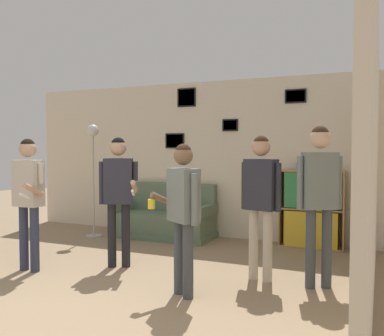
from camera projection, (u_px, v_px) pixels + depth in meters
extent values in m
plane|color=#937A5B|center=(47.00, 324.00, 3.73)|extent=(20.00, 20.00, 0.00)
cube|color=beige|center=(215.00, 159.00, 7.45)|extent=(7.50, 0.06, 2.70)
cube|color=black|center=(187.00, 97.00, 7.58)|extent=(0.35, 0.02, 0.33)
cube|color=#B2B2BC|center=(186.00, 97.00, 7.57)|extent=(0.30, 0.01, 0.28)
cube|color=black|center=(230.00, 125.00, 7.27)|extent=(0.28, 0.02, 0.20)
cube|color=gray|center=(230.00, 125.00, 7.26)|extent=(0.23, 0.01, 0.16)
cube|color=black|center=(175.00, 141.00, 7.70)|extent=(0.37, 0.02, 0.27)
cube|color=gray|center=(175.00, 141.00, 7.70)|extent=(0.32, 0.01, 0.22)
cube|color=black|center=(296.00, 96.00, 6.81)|extent=(0.34, 0.02, 0.22)
cube|color=#B2B2BC|center=(295.00, 96.00, 6.80)|extent=(0.29, 0.01, 0.18)
cube|color=beige|center=(373.00, 166.00, 4.51)|extent=(0.06, 6.50, 2.70)
cube|color=#5B7056|center=(163.00, 234.00, 7.39)|extent=(1.75, 0.80, 0.10)
cube|color=#5B7056|center=(163.00, 222.00, 7.38)|extent=(1.69, 0.74, 0.32)
cube|color=#5B7056|center=(172.00, 197.00, 7.67)|extent=(1.69, 0.14, 0.50)
cube|color=#5B7056|center=(123.00, 205.00, 7.70)|extent=(0.12, 0.74, 0.18)
cube|color=#5B7056|center=(207.00, 211.00, 7.04)|extent=(0.12, 0.74, 0.18)
cube|color=#A87F51|center=(281.00, 207.00, 6.80)|extent=(0.02, 0.30, 1.20)
cube|color=#A87F51|center=(344.00, 211.00, 6.41)|extent=(0.02, 0.30, 1.20)
cube|color=#A87F51|center=(313.00, 208.00, 6.74)|extent=(0.98, 0.01, 1.20)
cube|color=#A87F51|center=(311.00, 247.00, 6.63)|extent=(0.93, 0.30, 0.02)
cube|color=#A87F51|center=(312.00, 171.00, 6.58)|extent=(0.93, 0.30, 0.02)
cube|color=#A87F51|center=(312.00, 209.00, 6.60)|extent=(0.93, 0.30, 0.02)
cube|color=gold|center=(311.00, 229.00, 6.61)|extent=(0.80, 0.26, 0.55)
cube|color=#338447|center=(312.00, 190.00, 6.58)|extent=(0.80, 0.26, 0.55)
cylinder|color=#ADA89E|center=(94.00, 236.00, 7.43)|extent=(0.28, 0.28, 0.03)
cylinder|color=#ADA89E|center=(93.00, 186.00, 7.39)|extent=(0.03, 0.03, 1.73)
sphere|color=silver|center=(93.00, 130.00, 7.35)|extent=(0.21, 0.21, 0.21)
cylinder|color=#2D334C|center=(24.00, 238.00, 5.39)|extent=(0.11, 0.11, 0.81)
cylinder|color=#2D334C|center=(35.00, 239.00, 5.31)|extent=(0.11, 0.11, 0.81)
cube|color=#BCB2A3|center=(28.00, 183.00, 5.32)|extent=(0.36, 0.21, 0.58)
sphere|color=tan|center=(28.00, 149.00, 5.30)|extent=(0.21, 0.21, 0.21)
sphere|color=black|center=(28.00, 146.00, 5.30)|extent=(0.18, 0.18, 0.18)
cylinder|color=#BCB2A3|center=(41.00, 173.00, 5.23)|extent=(0.07, 0.07, 0.24)
cylinder|color=tan|center=(33.00, 190.00, 5.11)|extent=(0.07, 0.30, 0.18)
cylinder|color=white|center=(24.00, 196.00, 4.99)|extent=(0.04, 0.14, 0.09)
cylinder|color=#BCB2A3|center=(16.00, 184.00, 5.41)|extent=(0.07, 0.07, 0.54)
cylinder|color=black|center=(112.00, 235.00, 5.53)|extent=(0.11, 0.11, 0.83)
cylinder|color=black|center=(126.00, 235.00, 5.53)|extent=(0.11, 0.11, 0.83)
cube|color=#282833|center=(118.00, 181.00, 5.50)|extent=(0.41, 0.34, 0.58)
sphere|color=tan|center=(118.00, 147.00, 5.48)|extent=(0.21, 0.21, 0.21)
sphere|color=black|center=(118.00, 144.00, 5.48)|extent=(0.18, 0.18, 0.18)
cylinder|color=#282833|center=(135.00, 171.00, 5.50)|extent=(0.07, 0.07, 0.25)
cylinder|color=tan|center=(134.00, 186.00, 5.37)|extent=(0.19, 0.30, 0.18)
cylinder|color=white|center=(133.00, 193.00, 5.24)|extent=(0.09, 0.14, 0.09)
cylinder|color=#282833|center=(102.00, 183.00, 5.49)|extent=(0.07, 0.07, 0.55)
cylinder|color=#3D4247|center=(179.00, 257.00, 4.51)|extent=(0.11, 0.11, 0.78)
cylinder|color=#3D4247|center=(188.00, 261.00, 4.36)|extent=(0.11, 0.11, 0.78)
cube|color=slate|center=(183.00, 195.00, 4.41)|extent=(0.41, 0.37, 0.55)
sphere|color=brown|center=(183.00, 155.00, 4.39)|extent=(0.20, 0.20, 0.20)
sphere|color=#382314|center=(183.00, 152.00, 4.39)|extent=(0.17, 0.17, 0.17)
cylinder|color=slate|center=(195.00, 199.00, 4.22)|extent=(0.07, 0.07, 0.52)
cylinder|color=slate|center=(173.00, 182.00, 4.58)|extent=(0.07, 0.07, 0.23)
cylinder|color=brown|center=(162.00, 199.00, 4.52)|extent=(0.21, 0.27, 0.18)
cylinder|color=yellow|center=(152.00, 204.00, 4.45)|extent=(0.08, 0.08, 0.10)
cylinder|color=#B7AD99|center=(253.00, 244.00, 5.01)|extent=(0.11, 0.11, 0.83)
cylinder|color=#B7AD99|center=(268.00, 246.00, 4.90)|extent=(0.11, 0.11, 0.83)
cube|color=#282833|center=(261.00, 184.00, 4.92)|extent=(0.39, 0.27, 0.59)
sphere|color=tan|center=(261.00, 147.00, 4.90)|extent=(0.21, 0.21, 0.21)
sphere|color=#382314|center=(261.00, 143.00, 4.90)|extent=(0.18, 0.18, 0.18)
cylinder|color=#282833|center=(278.00, 187.00, 4.80)|extent=(0.07, 0.07, 0.55)
cylinder|color=#282833|center=(244.00, 185.00, 5.05)|extent=(0.07, 0.07, 0.55)
cylinder|color=#3D4247|center=(311.00, 249.00, 4.69)|extent=(0.11, 0.11, 0.88)
cylinder|color=#3D4247|center=(327.00, 248.00, 4.69)|extent=(0.11, 0.11, 0.88)
cube|color=slate|center=(320.00, 181.00, 4.66)|extent=(0.41, 0.34, 0.62)
sphere|color=#D1A889|center=(320.00, 138.00, 4.64)|extent=(0.23, 0.23, 0.23)
sphere|color=#382314|center=(320.00, 135.00, 4.63)|extent=(0.19, 0.19, 0.19)
cylinder|color=slate|center=(339.00, 182.00, 4.67)|extent=(0.07, 0.07, 0.58)
cylinder|color=slate|center=(300.00, 183.00, 4.65)|extent=(0.07, 0.07, 0.58)
cylinder|color=black|center=(124.00, 237.00, 7.00)|extent=(0.08, 0.08, 0.17)
cylinder|color=black|center=(124.00, 230.00, 6.99)|extent=(0.03, 0.03, 0.07)
cylinder|color=blue|center=(299.00, 166.00, 6.66)|extent=(0.07, 0.07, 0.11)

